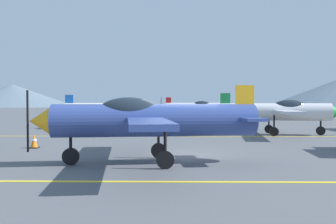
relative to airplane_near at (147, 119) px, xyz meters
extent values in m
plane|color=#54565B|center=(1.16, 1.38, -1.39)|extent=(400.00, 400.00, 0.00)
cube|color=yellow|center=(1.16, -2.65, -1.38)|extent=(80.00, 0.16, 0.01)
cube|color=yellow|center=(1.16, 9.02, -1.38)|extent=(80.00, 0.16, 0.01)
cylinder|color=#33478C|center=(0.27, 0.04, -0.04)|extent=(6.40, 1.87, 1.02)
cone|color=#F2A519|center=(-3.18, -0.43, -0.04)|extent=(0.76, 0.95, 0.87)
cube|color=black|center=(-3.55, -0.48, -0.04)|extent=(0.05, 0.12, 1.86)
ellipsoid|color=#1E2833|center=(-0.56, -0.08, 0.27)|extent=(1.95, 1.08, 0.84)
cube|color=#33478C|center=(-0.10, -0.01, 0.01)|extent=(2.12, 8.24, 0.15)
cube|color=#33478C|center=(3.13, 0.43, 0.01)|extent=(0.97, 2.48, 0.09)
cube|color=#F2A519|center=(3.13, 0.43, 0.52)|extent=(0.60, 0.19, 1.11)
cylinder|color=black|center=(-2.30, -0.32, -0.66)|extent=(0.09, 0.09, 0.93)
cylinder|color=black|center=(-2.30, -0.32, -1.13)|extent=(0.53, 0.18, 0.52)
cylinder|color=black|center=(0.32, 1.07, -0.66)|extent=(0.09, 0.09, 0.93)
cylinder|color=black|center=(0.32, 1.07, -1.13)|extent=(0.53, 0.18, 0.52)
cylinder|color=black|center=(0.60, -0.95, -0.66)|extent=(0.09, 0.09, 0.93)
cylinder|color=black|center=(0.60, -0.95, -1.13)|extent=(0.53, 0.18, 0.52)
cylinder|color=silver|center=(6.78, 10.19, -0.04)|extent=(6.39, 1.75, 1.02)
ellipsoid|color=#1E2833|center=(7.61, 10.10, 0.27)|extent=(1.94, 1.05, 0.84)
cube|color=silver|center=(7.15, 10.15, 0.01)|extent=(1.96, 8.24, 0.15)
cube|color=silver|center=(3.92, 10.53, 0.01)|extent=(0.93, 2.47, 0.09)
cube|color=#1E8C3F|center=(3.92, 10.53, 0.52)|extent=(0.59, 0.18, 1.11)
cylinder|color=black|center=(9.36, 9.89, -0.66)|extent=(0.09, 0.09, 0.93)
cylinder|color=black|center=(9.36, 9.89, -1.13)|extent=(0.53, 0.17, 0.52)
cylinder|color=black|center=(6.47, 9.20, -0.66)|extent=(0.09, 0.09, 0.93)
cylinder|color=black|center=(6.47, 9.20, -1.13)|extent=(0.53, 0.17, 0.52)
cylinder|color=black|center=(6.71, 11.23, -0.66)|extent=(0.09, 0.09, 0.93)
cylinder|color=black|center=(6.71, 11.23, -1.13)|extent=(0.53, 0.17, 0.52)
cylinder|color=silver|center=(-3.96, 15.38, -0.04)|extent=(6.37, 1.39, 1.02)
cone|color=blue|center=(-0.48, 15.58, -0.04)|extent=(0.70, 0.91, 0.87)
cube|color=black|center=(-0.11, 15.60, -0.04)|extent=(0.04, 0.11, 1.86)
ellipsoid|color=#1E2833|center=(-3.13, 15.43, 0.27)|extent=(1.90, 0.94, 0.84)
cube|color=silver|center=(-3.59, 15.40, 0.01)|extent=(1.50, 8.22, 0.15)
cube|color=silver|center=(-6.84, 15.21, 0.01)|extent=(0.79, 2.45, 0.09)
cube|color=blue|center=(-6.84, 15.21, 0.52)|extent=(0.59, 0.15, 1.11)
cylinder|color=black|center=(-1.37, 15.53, -0.66)|extent=(0.09, 0.09, 0.93)
cylinder|color=black|center=(-1.37, 15.53, -1.13)|extent=(0.53, 0.14, 0.52)
cylinder|color=black|center=(-4.09, 14.35, -0.66)|extent=(0.09, 0.09, 0.93)
cylinder|color=black|center=(-4.09, 14.35, -1.13)|extent=(0.53, 0.14, 0.52)
cylinder|color=black|center=(-4.21, 16.39, -0.66)|extent=(0.09, 0.09, 0.93)
cylinder|color=black|center=(-4.21, 16.39, -1.13)|extent=(0.53, 0.14, 0.52)
cylinder|color=silver|center=(3.05, 28.51, -0.04)|extent=(6.39, 2.30, 1.02)
cone|color=red|center=(6.46, 27.79, -0.04)|extent=(0.82, 0.98, 0.87)
cube|color=black|center=(6.82, 27.71, -0.04)|extent=(0.06, 0.12, 1.86)
ellipsoid|color=#1E2833|center=(3.87, 28.33, 0.27)|extent=(1.99, 1.20, 0.84)
cube|color=silver|center=(3.41, 28.43, 0.01)|extent=(2.68, 8.21, 0.15)
cube|color=silver|center=(0.23, 29.10, 0.01)|extent=(1.13, 2.50, 0.09)
cube|color=red|center=(0.23, 29.10, 0.52)|extent=(0.60, 0.23, 1.11)
cylinder|color=black|center=(5.59, 27.97, -0.66)|extent=(0.09, 0.09, 0.93)
cylinder|color=black|center=(5.59, 27.97, -1.13)|extent=(0.53, 0.22, 0.52)
cylinder|color=black|center=(2.66, 27.54, -0.66)|extent=(0.09, 0.09, 0.93)
cylinder|color=black|center=(2.66, 27.54, -1.13)|extent=(0.53, 0.22, 0.52)
cylinder|color=black|center=(3.08, 29.54, -0.66)|extent=(0.09, 0.09, 0.93)
cylinder|color=black|center=(3.08, 29.54, -1.13)|extent=(0.53, 0.22, 0.52)
cube|color=black|center=(-4.99, 3.72, -1.37)|extent=(0.36, 0.36, 0.04)
cone|color=orange|center=(-4.99, 3.72, -1.07)|extent=(0.29, 0.29, 0.55)
cylinder|color=white|center=(-4.99, 3.72, -1.04)|extent=(0.20, 0.20, 0.08)
cone|color=slate|center=(-67.30, 140.88, 3.35)|extent=(52.67, 52.67, 9.48)
camera|label=1|loc=(0.85, -11.30, 0.53)|focal=38.88mm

